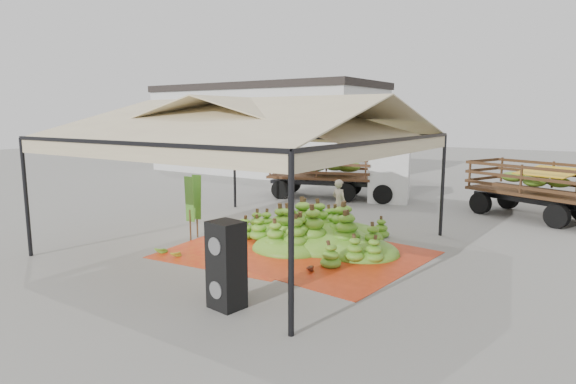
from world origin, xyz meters
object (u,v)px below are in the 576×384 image
Objects in this scene: speaker_stack at (226,265)px; truck_right at (566,187)px; banana_heap at (319,224)px; truck_left at (344,169)px; vendor at (339,203)px.

speaker_stack is 0.27× the size of truck_right.
banana_heap is at bearing 107.59° from speaker_stack.
speaker_stack is 0.26× the size of truck_left.
truck_right is at bearing 51.44° from banana_heap.
truck_right is (5.38, 6.74, 0.66)m from banana_heap.
vendor is at bearing 108.81° from speaker_stack.
truck_right is (8.30, -0.28, -0.03)m from truck_left.
speaker_stack is 1.06× the size of vendor.
truck_right reaches higher than banana_heap.
truck_left is at bearing -159.62° from truck_right.
truck_left is at bearing 115.15° from speaker_stack.
banana_heap is 7.64m from truck_left.
truck_right is at bearing -19.99° from truck_left.
speaker_stack is at bearing -79.88° from banana_heap.
truck_right is at bearing 76.21° from speaker_stack.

